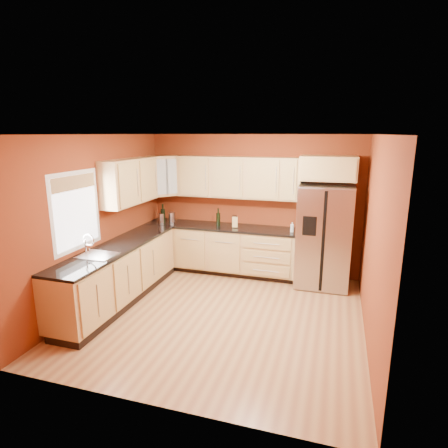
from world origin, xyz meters
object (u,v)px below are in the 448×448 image
Objects in this scene: refrigerator at (324,236)px; soap_dispenser at (292,227)px; canister_left at (162,218)px; wine_bottle_a at (163,213)px; knife_block at (235,222)px.

refrigerator is 10.13× the size of soap_dispenser.
soap_dispenser is (-0.55, -0.00, 0.12)m from refrigerator.
canister_left is 0.10m from wine_bottle_a.
refrigerator is at bearing 0.13° from soap_dispenser.
wine_bottle_a reaches higher than soap_dispenser.
knife_block reaches higher than canister_left.
canister_left is 2.52m from soap_dispenser.
canister_left is 1.01× the size of soap_dispenser.
canister_left is at bearing -146.71° from wine_bottle_a.
wine_bottle_a reaches higher than knife_block.
refrigerator is 3.07m from canister_left.
refrigerator is 10.01× the size of canister_left.
canister_left reaches higher than soap_dispenser.
wine_bottle_a is at bearing 33.29° from canister_left.
knife_block is (1.47, 0.05, 0.01)m from canister_left.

